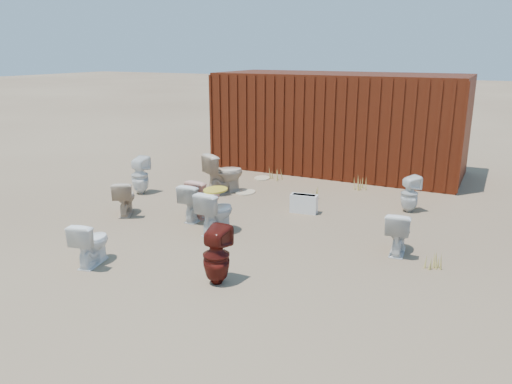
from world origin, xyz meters
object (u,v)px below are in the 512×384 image
at_px(toilet_back_yellowlid, 216,212).
at_px(loose_tank, 304,204).
at_px(toilet_front_pink, 205,197).
at_px(toilet_front_c, 196,201).
at_px(toilet_back_a, 140,175).
at_px(toilet_back_e, 410,194).
at_px(toilet_front_maroon, 216,256).
at_px(shipping_container, 339,122).
at_px(toilet_back_beige_left, 125,198).
at_px(toilet_front_a, 91,242).
at_px(toilet_back_beige_right, 224,173).
at_px(toilet_front_e, 398,232).

distance_m(toilet_back_yellowlid, loose_tank, 1.90).
distance_m(toilet_front_pink, toilet_front_c, 0.25).
xyz_separation_m(toilet_back_a, toilet_back_e, (5.31, 1.29, -0.05)).
bearing_deg(toilet_front_maroon, toilet_back_yellowlid, -59.97).
distance_m(shipping_container, toilet_back_e, 3.71).
distance_m(toilet_back_beige_left, toilet_back_yellowlid, 2.00).
distance_m(shipping_container, toilet_back_a, 5.13).
bearing_deg(toilet_back_beige_left, toilet_back_yellowlid, 147.43).
xyz_separation_m(toilet_front_c, toilet_back_beige_left, (-1.33, -0.34, -0.02)).
bearing_deg(toilet_back_yellowlid, toilet_front_c, -26.20).
bearing_deg(toilet_front_c, shipping_container, -102.76).
xyz_separation_m(toilet_front_pink, toilet_back_e, (3.28, 1.94, -0.01)).
xyz_separation_m(toilet_front_a, toilet_back_beige_right, (-0.20, 4.07, 0.10)).
bearing_deg(toilet_back_a, toilet_front_pink, 160.41).
height_order(toilet_front_e, toilet_back_a, toilet_back_a).
relative_size(shipping_container, toilet_front_pink, 8.45).
bearing_deg(toilet_back_yellowlid, toilet_back_beige_right, -57.61).
xyz_separation_m(toilet_back_beige_right, toilet_back_yellowlid, (1.12, -2.19, -0.06)).
xyz_separation_m(toilet_front_maroon, toilet_back_beige_left, (-2.99, 1.68, -0.07)).
xyz_separation_m(toilet_back_a, loose_tank, (3.57, 0.35, -0.22)).
xyz_separation_m(toilet_front_maroon, toilet_back_a, (-3.65, 2.92, 0.01)).
bearing_deg(toilet_front_c, toilet_back_yellowlid, 147.30).
bearing_deg(toilet_front_maroon, toilet_back_beige_left, -30.73).
xyz_separation_m(toilet_front_a, toilet_back_e, (3.57, 4.48, 0.03)).
bearing_deg(toilet_back_yellowlid, toilet_back_beige_left, 3.29).
bearing_deg(toilet_front_pink, toilet_back_beige_left, 28.79).
relative_size(toilet_front_pink, toilet_front_maroon, 0.92).
relative_size(toilet_front_c, toilet_back_beige_left, 1.06).
xyz_separation_m(toilet_back_a, toilet_back_yellowlid, (2.66, -1.31, -0.03)).
bearing_deg(toilet_front_maroon, toilet_front_e, -133.20).
bearing_deg(toilet_front_e, toilet_back_yellowlid, 4.11).
bearing_deg(toilet_front_e, toilet_front_c, -4.30).
distance_m(shipping_container, toilet_front_e, 5.57).
height_order(shipping_container, toilet_back_beige_right, shipping_container).
relative_size(toilet_front_c, toilet_front_maroon, 0.88).
bearing_deg(toilet_back_beige_right, toilet_back_beige_left, 98.42).
relative_size(toilet_front_maroon, toilet_back_beige_right, 0.91).
bearing_deg(toilet_back_yellowlid, toilet_front_pink, -40.98).
xyz_separation_m(toilet_back_yellowlid, loose_tank, (0.91, 1.65, -0.19)).
height_order(toilet_front_maroon, toilet_back_a, toilet_back_a).
bearing_deg(toilet_back_beige_left, toilet_back_a, -92.58).
bearing_deg(toilet_front_pink, toilet_front_maroon, 130.97).
bearing_deg(shipping_container, toilet_front_maroon, -84.79).
bearing_deg(toilet_front_maroon, toilet_front_c, -52.09).
height_order(shipping_container, toilet_front_e, shipping_container).
height_order(toilet_front_a, toilet_back_beige_right, toilet_back_beige_right).
relative_size(shipping_container, toilet_back_a, 7.56).
xyz_separation_m(toilet_back_beige_left, toilet_back_beige_right, (0.88, 2.12, 0.11)).
relative_size(toilet_back_beige_left, toilet_back_yellowlid, 0.88).
relative_size(toilet_front_e, toilet_back_beige_left, 1.02).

